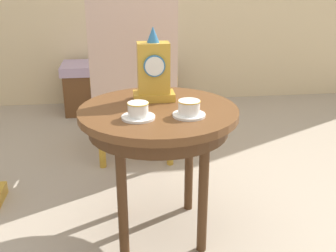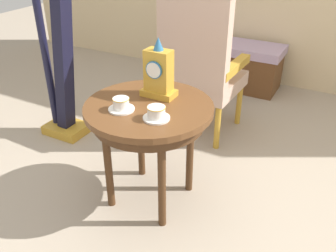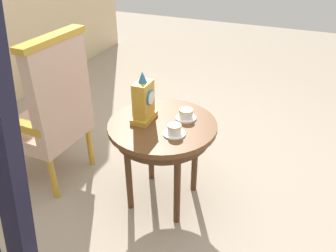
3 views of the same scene
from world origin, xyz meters
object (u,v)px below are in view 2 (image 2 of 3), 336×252
object	(u,v)px
teacup_left	(121,105)
harp	(57,41)
side_table	(149,117)
armchair	(200,63)
window_bench	(232,64)
teacup_right	(156,113)
mantel_clock	(159,73)

from	to	relation	value
teacup_left	harp	bearing A→B (deg)	151.28
side_table	teacup_left	bearing A→B (deg)	-128.33
teacup_left	harp	world-z (taller)	harp
teacup_left	side_table	bearing A→B (deg)	51.67
armchair	window_bench	world-z (taller)	armchair
side_table	teacup_right	xyz separation A→B (m)	(0.12, -0.12, 0.11)
armchair	harp	xyz separation A→B (m)	(-0.89, -0.48, 0.16)
side_table	teacup_right	distance (m)	0.20
harp	window_bench	size ratio (longest dim) A/B	1.90
armchair	harp	distance (m)	1.02
mantel_clock	harp	size ratio (longest dim) A/B	0.18
mantel_clock	window_bench	world-z (taller)	mantel_clock
teacup_right	harp	size ratio (longest dim) A/B	0.07
harp	teacup_left	bearing A→B (deg)	-28.72
mantel_clock	teacup_left	bearing A→B (deg)	-109.56
teacup_left	harp	distance (m)	0.99
teacup_left	teacup_right	world-z (taller)	same
harp	window_bench	world-z (taller)	harp
armchair	window_bench	distance (m)	1.13
teacup_right	harp	xyz separation A→B (m)	(-1.07, 0.47, 0.09)
mantel_clock	armchair	xyz separation A→B (m)	(-0.06, 0.71, -0.18)
armchair	window_bench	size ratio (longest dim) A/B	1.16
teacup_left	armchair	xyz separation A→B (m)	(0.03, 0.95, -0.07)
mantel_clock	armchair	bearing A→B (deg)	94.93
teacup_right	mantel_clock	size ratio (longest dim) A/B	0.41
teacup_left	teacup_right	size ratio (longest dim) A/B	1.01
armchair	side_table	bearing A→B (deg)	-85.28
side_table	harp	size ratio (longest dim) A/B	0.38
side_table	teacup_left	size ratio (longest dim) A/B	5.10
mantel_clock	harp	distance (m)	0.98
teacup_right	armchair	size ratio (longest dim) A/B	0.12
teacup_right	window_bench	xyz separation A→B (m)	(-0.29, 2.01, -0.44)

